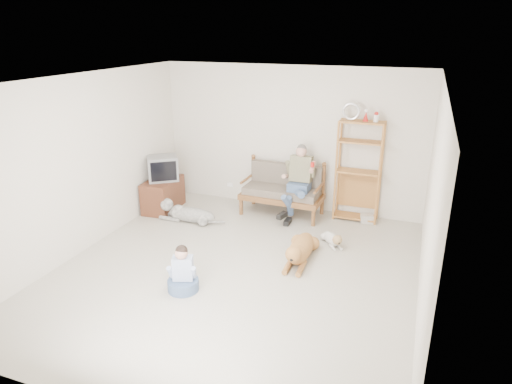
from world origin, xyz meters
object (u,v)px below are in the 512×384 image
at_px(loveseat, 283,189).
at_px(tv_stand, 163,195).
at_px(golden_retriever, 300,250).
at_px(etagere, 358,170).

relative_size(loveseat, tv_stand, 1.64).
bearing_deg(tv_stand, golden_retriever, -23.20).
height_order(loveseat, golden_retriever, loveseat).
bearing_deg(etagere, tv_stand, -167.24).
bearing_deg(etagere, golden_retriever, -106.01).
bearing_deg(tv_stand, etagere, 9.28).
distance_m(etagere, golden_retriever, 2.10).
xyz_separation_m(loveseat, etagere, (1.33, 0.18, 0.45)).
height_order(etagere, tv_stand, etagere).
bearing_deg(golden_retriever, loveseat, 113.02).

